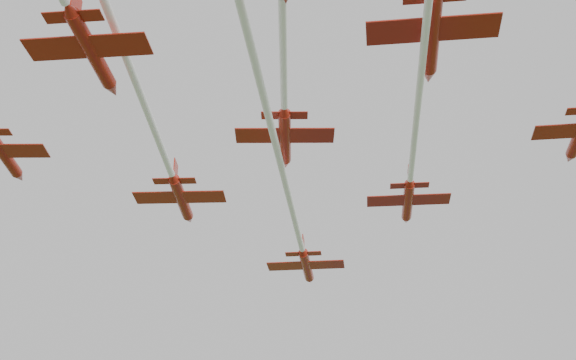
# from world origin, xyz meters

# --- Properties ---
(jet_lead) EXTENTS (9.35, 62.46, 2.77)m
(jet_lead) POSITION_xyz_m (-2.44, 9.16, 55.20)
(jet_lead) COLOR #A31C10
(jet_row2_left) EXTENTS (12.59, 61.31, 2.94)m
(jet_row2_left) POSITION_xyz_m (-12.97, -4.62, 58.38)
(jet_row2_left) COLOR #A31C10
(jet_row2_right) EXTENTS (9.39, 63.49, 2.54)m
(jet_row2_right) POSITION_xyz_m (10.77, -6.30, 56.39)
(jet_row2_right) COLOR #A31C10
(jet_row3_mid) EXTENTS (12.72, 53.20, 2.59)m
(jet_row3_mid) POSITION_xyz_m (1.41, -17.66, 56.34)
(jet_row3_mid) COLOR #A31C10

